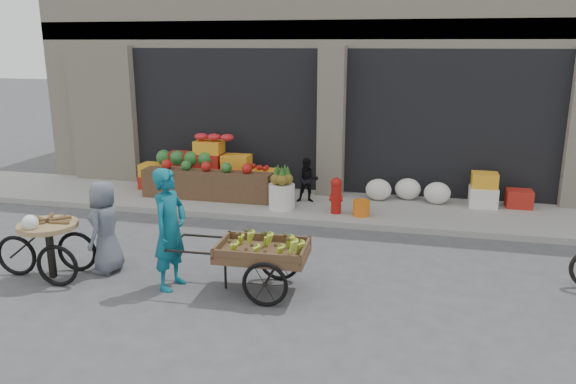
% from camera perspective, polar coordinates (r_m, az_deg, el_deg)
% --- Properties ---
extents(ground, '(80.00, 80.00, 0.00)m').
position_cam_1_polar(ground, '(7.85, -1.75, -10.25)').
color(ground, '#424244').
rests_on(ground, ground).
extents(sidewalk, '(18.00, 2.20, 0.12)m').
position_cam_1_polar(sidewalk, '(11.58, 3.57, -1.53)').
color(sidewalk, gray).
rests_on(sidewalk, ground).
extents(building, '(14.00, 6.45, 7.00)m').
position_cam_1_polar(building, '(15.00, 6.50, 14.99)').
color(building, beige).
rests_on(building, ground).
extents(fruit_display, '(3.10, 1.12, 1.24)m').
position_cam_1_polar(fruit_display, '(12.34, -7.59, 2.34)').
color(fruit_display, '#A62017').
rests_on(fruit_display, sidewalk).
extents(pineapple_bin, '(0.52, 0.52, 0.50)m').
position_cam_1_polar(pineapple_bin, '(11.18, -0.64, -0.46)').
color(pineapple_bin, silver).
rests_on(pineapple_bin, sidewalk).
extents(fire_hydrant, '(0.22, 0.22, 0.71)m').
position_cam_1_polar(fire_hydrant, '(10.89, 4.92, -0.21)').
color(fire_hydrant, '#A5140F').
rests_on(fire_hydrant, sidewalk).
extents(orange_bucket, '(0.32, 0.32, 0.30)m').
position_cam_1_polar(orange_bucket, '(10.84, 7.46, -1.63)').
color(orange_bucket, orange).
rests_on(orange_bucket, sidewalk).
extents(right_bay_goods, '(3.35, 0.60, 0.70)m').
position_cam_1_polar(right_bay_goods, '(11.94, 16.57, 0.10)').
color(right_bay_goods, silver).
rests_on(right_bay_goods, sidewalk).
extents(seated_person, '(0.51, 0.43, 0.93)m').
position_cam_1_polar(seated_person, '(11.60, 2.00, 1.21)').
color(seated_person, black).
rests_on(seated_person, sidewalk).
extents(banana_cart, '(2.11, 0.94, 0.87)m').
position_cam_1_polar(banana_cart, '(7.67, -2.93, -5.75)').
color(banana_cart, brown).
rests_on(banana_cart, ground).
extents(vendor_woman, '(0.51, 0.68, 1.71)m').
position_cam_1_polar(vendor_woman, '(7.90, -11.91, -3.71)').
color(vendor_woman, '#0E5C71').
rests_on(vendor_woman, ground).
extents(tricycle_cart, '(1.45, 0.92, 0.95)m').
position_cam_1_polar(tricycle_cart, '(8.84, -23.11, -4.60)').
color(tricycle_cart, '#9E7F51').
rests_on(tricycle_cart, ground).
extents(vendor_grey, '(0.46, 0.69, 1.40)m').
position_cam_1_polar(vendor_grey, '(8.75, -18.08, -3.40)').
color(vendor_grey, slate).
rests_on(vendor_grey, ground).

